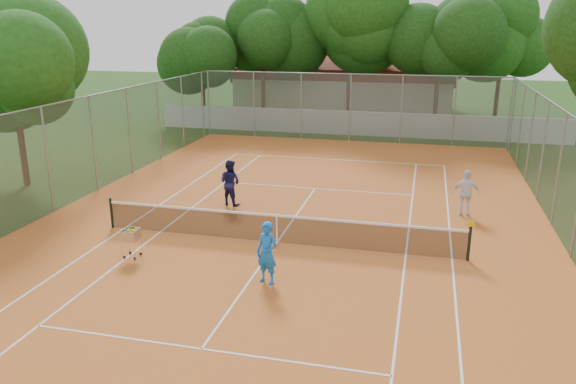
% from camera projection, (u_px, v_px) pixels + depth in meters
% --- Properties ---
extents(ground, '(120.00, 120.00, 0.00)m').
position_uv_depth(ground, '(277.00, 243.00, 18.23)').
color(ground, '#1A390F').
rests_on(ground, ground).
extents(court_pad, '(18.00, 34.00, 0.02)m').
position_uv_depth(court_pad, '(277.00, 243.00, 18.22)').
color(court_pad, '#C16325').
rests_on(court_pad, ground).
extents(court_lines, '(10.98, 23.78, 0.01)m').
position_uv_depth(court_lines, '(277.00, 243.00, 18.22)').
color(court_lines, white).
rests_on(court_lines, court_pad).
extents(tennis_net, '(11.88, 0.10, 0.98)m').
position_uv_depth(tennis_net, '(277.00, 228.00, 18.08)').
color(tennis_net, black).
rests_on(tennis_net, court_pad).
extents(perimeter_fence, '(18.00, 34.00, 4.00)m').
position_uv_depth(perimeter_fence, '(277.00, 184.00, 17.65)').
color(perimeter_fence, slate).
rests_on(perimeter_fence, ground).
extents(boundary_wall, '(26.00, 0.30, 1.50)m').
position_uv_depth(boundary_wall, '(354.00, 123.00, 35.67)').
color(boundary_wall, silver).
rests_on(boundary_wall, ground).
extents(clubhouse, '(16.40, 9.00, 4.40)m').
position_uv_depth(clubhouse, '(346.00, 84.00, 45.00)').
color(clubhouse, beige).
rests_on(clubhouse, ground).
extents(tropical_trees, '(29.00, 19.00, 10.00)m').
position_uv_depth(tropical_trees, '(362.00, 52.00, 37.23)').
color(tropical_trees, '#11340D').
rests_on(tropical_trees, ground).
extents(player_near, '(0.74, 0.60, 1.75)m').
position_uv_depth(player_near, '(267.00, 253.00, 15.18)').
color(player_near, blue).
rests_on(player_near, court_pad).
extents(player_far_left, '(1.03, 0.91, 1.79)m').
position_uv_depth(player_far_left, '(230.00, 182.00, 21.81)').
color(player_far_left, '#191747').
rests_on(player_far_left, court_pad).
extents(player_far_right, '(1.01, 0.43, 1.72)m').
position_uv_depth(player_far_right, '(466.00, 193.00, 20.58)').
color(player_far_right, white).
rests_on(player_far_right, court_pad).
extents(ball_hopper, '(0.48, 0.48, 0.98)m').
position_uv_depth(ball_hopper, '(131.00, 242.00, 16.95)').
color(ball_hopper, '#BABBC1').
rests_on(ball_hopper, court_pad).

